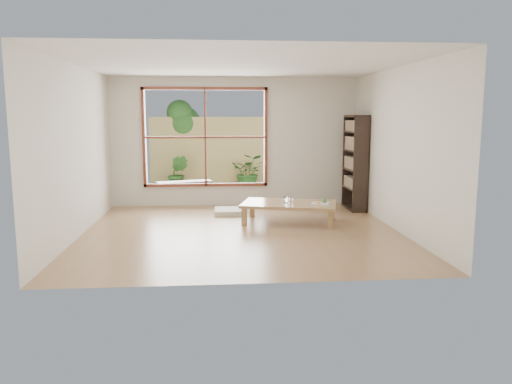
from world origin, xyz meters
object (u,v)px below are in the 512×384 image
food_tray (321,203)px  low_table (289,205)px  bookshelf (355,163)px  garden_bench (184,184)px

food_tray → low_table: bearing=175.7°
low_table → bookshelf: bearing=53.2°
bookshelf → garden_bench: bookshelf is taller
garden_bench → low_table: bearing=-71.0°
food_tray → garden_bench: 3.71m
bookshelf → food_tray: 1.76m
bookshelf → food_tray: size_ratio=5.25×
low_table → garden_bench: garden_bench is taller
bookshelf → garden_bench: bearing=157.6°
garden_bench → bookshelf: bearing=-40.5°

